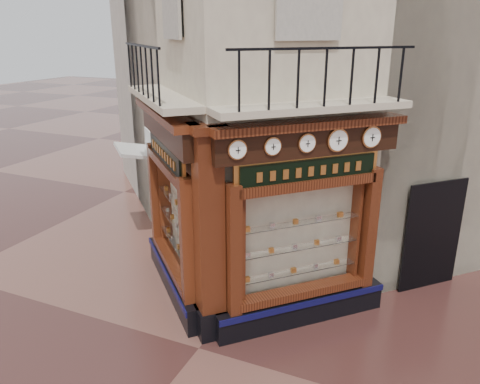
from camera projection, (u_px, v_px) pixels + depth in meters
The scene contains 16 objects.
ground at pixel (199, 348), 8.40m from camera, with size 80.00×80.00×0.00m, color #44231F.
main_building at pixel (309, 5), 11.76m from camera, with size 8.00×8.00×12.00m, color beige.
neighbour_left at pixel (254, 27), 15.01m from camera, with size 8.00×8.00×11.00m, color beige.
neighbour_right at pixel (417, 27), 13.13m from camera, with size 8.00×8.00×11.00m, color beige.
shopfront_left at pixel (172, 206), 9.64m from camera, with size 2.86×2.86×3.98m.
shopfront_right at pixel (304, 228), 8.58m from camera, with size 2.86×2.86×3.98m.
corner_pilaster at pixel (209, 239), 8.20m from camera, with size 0.85×0.85×3.98m.
balcony at pixel (232, 101), 8.30m from camera, with size 5.94×2.97×1.03m.
clock_a at pixel (237, 150), 7.40m from camera, with size 0.27×0.27×0.33m.
clock_b at pixel (273, 146), 7.61m from camera, with size 0.25×0.25×0.31m.
clock_c at pixel (307, 143), 7.83m from camera, with size 0.27×0.27×0.33m.
clock_d at pixel (338, 140), 8.03m from camera, with size 0.33×0.33×0.41m.
clock_e at pixel (371, 137), 8.27m from camera, with size 0.32×0.32×0.40m.
awning at pixel (141, 239), 12.79m from camera, with size 1.45×0.87×0.08m, color silver, non-canonical shape.
signboard_left at pixel (166, 154), 9.25m from camera, with size 1.97×1.97×0.53m.
signboard_right at pixel (309, 170), 8.14m from camera, with size 2.03×2.03×0.54m.
Camera 1 is at (3.50, -6.13, 5.41)m, focal length 35.00 mm.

